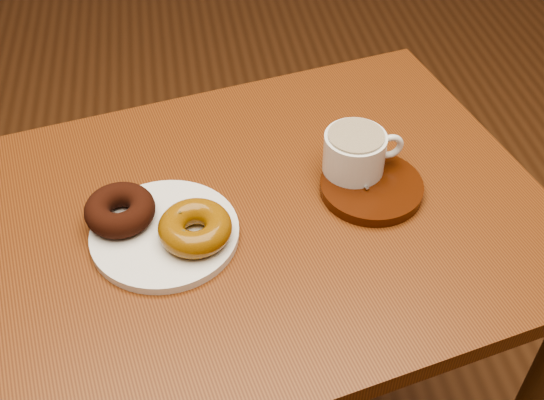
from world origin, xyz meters
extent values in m
cube|color=brown|center=(0.08, -0.01, 0.77)|extent=(0.95, 0.79, 0.03)
cylinder|color=#472C14|center=(-0.35, 0.18, 0.38)|extent=(0.05, 0.05, 0.75)
cylinder|color=#472C14|center=(0.39, 0.33, 0.38)|extent=(0.05, 0.05, 0.75)
cylinder|color=white|center=(-0.06, -0.04, 0.79)|extent=(0.27, 0.27, 0.01)
torus|color=black|center=(-0.12, -0.01, 0.82)|extent=(0.10, 0.10, 0.04)
torus|color=#84530E|center=(-0.02, -0.06, 0.82)|extent=(0.12, 0.12, 0.04)
cube|color=#483A18|center=(0.02, -0.06, 0.83)|extent=(0.01, 0.00, 0.00)
cube|color=#483A18|center=(0.01, -0.05, 0.83)|extent=(0.01, 0.01, 0.00)
cube|color=#483A18|center=(0.00, -0.04, 0.83)|extent=(0.01, 0.01, 0.00)
cube|color=#483A18|center=(-0.01, -0.03, 0.83)|extent=(0.01, 0.01, 0.00)
cube|color=#483A18|center=(-0.03, -0.03, 0.83)|extent=(0.01, 0.01, 0.00)
cube|color=#483A18|center=(-0.04, -0.04, 0.83)|extent=(0.01, 0.01, 0.00)
cube|color=#483A18|center=(-0.05, -0.05, 0.83)|extent=(0.01, 0.01, 0.00)
cube|color=#483A18|center=(-0.05, -0.07, 0.83)|extent=(0.01, 0.01, 0.00)
cube|color=#483A18|center=(-0.04, -0.08, 0.83)|extent=(0.01, 0.01, 0.00)
cube|color=#483A18|center=(-0.03, -0.09, 0.83)|extent=(0.01, 0.01, 0.00)
cube|color=#483A18|center=(-0.01, -0.09, 0.83)|extent=(0.01, 0.01, 0.00)
cube|color=#483A18|center=(0.00, -0.09, 0.83)|extent=(0.01, 0.01, 0.00)
cube|color=#483A18|center=(0.01, -0.08, 0.83)|extent=(0.01, 0.01, 0.00)
cylinder|color=#391607|center=(0.25, 0.00, 0.79)|extent=(0.20, 0.20, 0.02)
cylinder|color=white|center=(0.23, 0.04, 0.83)|extent=(0.09, 0.09, 0.06)
cylinder|color=brown|center=(0.23, 0.04, 0.87)|extent=(0.08, 0.08, 0.00)
torus|color=white|center=(0.28, 0.04, 0.84)|extent=(0.04, 0.01, 0.04)
ellipsoid|color=silver|center=(0.21, 0.06, 0.81)|extent=(0.02, 0.03, 0.01)
cube|color=silver|center=(0.23, 0.02, 0.81)|extent=(0.03, 0.07, 0.00)
camera|label=1|loc=(-0.02, -0.71, 1.49)|focal=45.00mm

